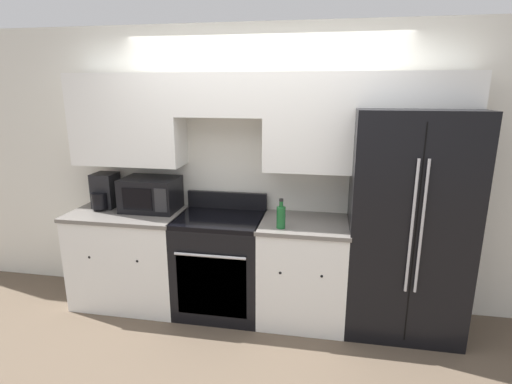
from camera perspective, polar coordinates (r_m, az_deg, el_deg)
ground_plane at (r=3.67m, az=-0.92°, el=-19.25°), size 12.00×12.00×0.00m
wall_back at (r=3.65m, az=1.06°, el=5.98°), size 8.00×0.39×2.60m
lower_cabinets_left at (r=4.09m, az=-17.47°, el=-8.85°), size 1.05×0.64×0.92m
lower_cabinets_right at (r=3.66m, az=6.72°, el=-11.11°), size 0.77×0.64×0.92m
oven_range at (r=3.77m, az=-5.08°, el=-10.17°), size 0.77×0.65×1.08m
refrigerator at (r=3.60m, az=20.64°, el=-4.11°), size 0.94×0.79×1.89m
microwave at (r=3.89m, az=-14.79°, el=-0.29°), size 0.51×0.38×0.31m
bottle at (r=3.30m, az=3.59°, el=-3.51°), size 0.07×0.07×0.25m
paper_towel_holder at (r=4.11m, az=-20.79°, el=0.02°), size 0.21×0.30×0.33m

